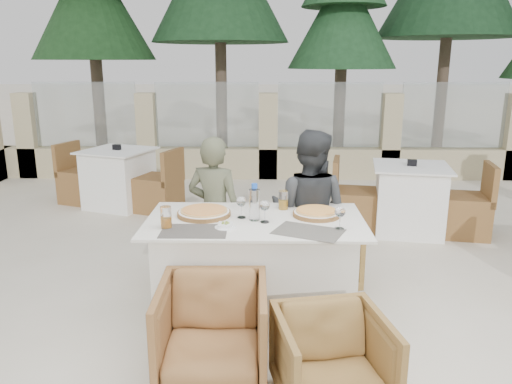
{
  "coord_description": "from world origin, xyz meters",
  "views": [
    {
      "loc": [
        -0.03,
        -3.39,
        1.89
      ],
      "look_at": [
        -0.11,
        0.4,
        0.9
      ],
      "focal_mm": 35.0,
      "sensor_mm": 36.0,
      "label": 1
    }
  ],
  "objects_px": {
    "beer_glass_left": "(166,217)",
    "bg_table_a": "(119,178)",
    "diner_right": "(309,212)",
    "armchair_far_right": "(318,252)",
    "pizza_right": "(316,213)",
    "armchair_far_left": "(214,251)",
    "beer_glass_right": "(283,200)",
    "dining_table": "(255,268)",
    "diner_left": "(215,213)",
    "wine_glass_near": "(265,210)",
    "olive_dish": "(225,225)",
    "water_bottle": "(254,202)",
    "armchair_near_left": "(213,330)",
    "wine_glass_centre": "(241,206)",
    "armchair_near_right": "(332,363)",
    "pizza_left": "(204,212)",
    "wine_glass_corner": "(340,216)",
    "bg_table_b": "(409,199)"
  },
  "relations": [
    {
      "from": "beer_glass_left",
      "to": "bg_table_a",
      "type": "height_order",
      "value": "beer_glass_left"
    },
    {
      "from": "beer_glass_left",
      "to": "diner_right",
      "type": "xyz_separation_m",
      "value": [
        1.05,
        0.66,
        -0.16
      ]
    },
    {
      "from": "armchair_far_right",
      "to": "pizza_right",
      "type": "bearing_deg",
      "value": 74.04
    },
    {
      "from": "armchair_far_left",
      "to": "armchair_far_right",
      "type": "distance_m",
      "value": 0.91
    },
    {
      "from": "pizza_right",
      "to": "beer_glass_right",
      "type": "relative_size",
      "value": 2.39
    },
    {
      "from": "beer_glass_right",
      "to": "armchair_far_right",
      "type": "distance_m",
      "value": 0.69
    },
    {
      "from": "dining_table",
      "to": "diner_left",
      "type": "height_order",
      "value": "diner_left"
    },
    {
      "from": "pizza_right",
      "to": "beer_glass_right",
      "type": "distance_m",
      "value": 0.3
    },
    {
      "from": "pizza_right",
      "to": "armchair_far_right",
      "type": "xyz_separation_m",
      "value": [
        0.07,
        0.45,
        -0.5
      ]
    },
    {
      "from": "wine_glass_near",
      "to": "olive_dish",
      "type": "height_order",
      "value": "wine_glass_near"
    },
    {
      "from": "water_bottle",
      "to": "wine_glass_near",
      "type": "xyz_separation_m",
      "value": [
        0.07,
        -0.05,
        -0.04
      ]
    },
    {
      "from": "diner_right",
      "to": "armchair_near_left",
      "type": "bearing_deg",
      "value": 81.83
    },
    {
      "from": "beer_glass_right",
      "to": "armchair_near_left",
      "type": "height_order",
      "value": "beer_glass_right"
    },
    {
      "from": "pizza_right",
      "to": "bg_table_a",
      "type": "distance_m",
      "value": 3.71
    },
    {
      "from": "water_bottle",
      "to": "armchair_far_right",
      "type": "bearing_deg",
      "value": 46.73
    },
    {
      "from": "armchair_far_left",
      "to": "bg_table_a",
      "type": "distance_m",
      "value": 2.78
    },
    {
      "from": "armchair_far_right",
      "to": "armchair_near_left",
      "type": "xyz_separation_m",
      "value": [
        -0.77,
        -1.32,
        0.01
      ]
    },
    {
      "from": "wine_glass_centre",
      "to": "beer_glass_right",
      "type": "distance_m",
      "value": 0.39
    },
    {
      "from": "armchair_near_right",
      "to": "beer_glass_left",
      "type": "bearing_deg",
      "value": 130.4
    },
    {
      "from": "diner_left",
      "to": "beer_glass_right",
      "type": "bearing_deg",
      "value": 172.49
    },
    {
      "from": "armchair_far_left",
      "to": "armchair_near_right",
      "type": "distance_m",
      "value": 1.85
    },
    {
      "from": "wine_glass_centre",
      "to": "beer_glass_right",
      "type": "height_order",
      "value": "wine_glass_centre"
    },
    {
      "from": "dining_table",
      "to": "pizza_right",
      "type": "relative_size",
      "value": 4.52
    },
    {
      "from": "beer_glass_right",
      "to": "wine_glass_near",
      "type": "bearing_deg",
      "value": -113.32
    },
    {
      "from": "pizza_right",
      "to": "wine_glass_near",
      "type": "bearing_deg",
      "value": -157.38
    },
    {
      "from": "pizza_left",
      "to": "olive_dish",
      "type": "height_order",
      "value": "pizza_left"
    },
    {
      "from": "armchair_near_left",
      "to": "diner_right",
      "type": "height_order",
      "value": "diner_right"
    },
    {
      "from": "armchair_far_right",
      "to": "diner_left",
      "type": "height_order",
      "value": "diner_left"
    },
    {
      "from": "wine_glass_corner",
      "to": "olive_dish",
      "type": "xyz_separation_m",
      "value": [
        -0.79,
        0.01,
        -0.07
      ]
    },
    {
      "from": "beer_glass_left",
      "to": "beer_glass_right",
      "type": "distance_m",
      "value": 0.95
    },
    {
      "from": "wine_glass_near",
      "to": "wine_glass_corner",
      "type": "relative_size",
      "value": 1.0
    },
    {
      "from": "olive_dish",
      "to": "armchair_near_right",
      "type": "relative_size",
      "value": 0.18
    },
    {
      "from": "water_bottle",
      "to": "beer_glass_left",
      "type": "relative_size",
      "value": 1.78
    },
    {
      "from": "pizza_left",
      "to": "armchair_near_right",
      "type": "relative_size",
      "value": 0.66
    },
    {
      "from": "pizza_left",
      "to": "pizza_right",
      "type": "distance_m",
      "value": 0.84
    },
    {
      "from": "olive_dish",
      "to": "armchair_far_left",
      "type": "height_order",
      "value": "olive_dish"
    },
    {
      "from": "pizza_left",
      "to": "bg_table_b",
      "type": "bearing_deg",
      "value": 42.17
    },
    {
      "from": "armchair_far_right",
      "to": "diner_right",
      "type": "height_order",
      "value": "diner_right"
    },
    {
      "from": "wine_glass_centre",
      "to": "wine_glass_near",
      "type": "xyz_separation_m",
      "value": [
        0.17,
        -0.1,
        0.0
      ]
    },
    {
      "from": "olive_dish",
      "to": "diner_left",
      "type": "distance_m",
      "value": 0.75
    },
    {
      "from": "pizza_left",
      "to": "olive_dish",
      "type": "bearing_deg",
      "value": -57.36
    },
    {
      "from": "beer_glass_left",
      "to": "armchair_far_left",
      "type": "relative_size",
      "value": 0.25
    },
    {
      "from": "diner_right",
      "to": "bg_table_b",
      "type": "relative_size",
      "value": 0.84
    },
    {
      "from": "water_bottle",
      "to": "armchair_near_right",
      "type": "relative_size",
      "value": 0.45
    },
    {
      "from": "dining_table",
      "to": "beer_glass_right",
      "type": "relative_size",
      "value": 10.81
    },
    {
      "from": "wine_glass_corner",
      "to": "armchair_far_right",
      "type": "relative_size",
      "value": 0.28
    },
    {
      "from": "armchair_near_right",
      "to": "diner_left",
      "type": "distance_m",
      "value": 1.81
    },
    {
      "from": "armchair_far_right",
      "to": "armchair_near_left",
      "type": "bearing_deg",
      "value": 52.42
    },
    {
      "from": "armchair_near_right",
      "to": "diner_right",
      "type": "bearing_deg",
      "value": 79.57
    },
    {
      "from": "pizza_left",
      "to": "diner_left",
      "type": "xyz_separation_m",
      "value": [
        0.03,
        0.44,
        -0.14
      ]
    }
  ]
}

